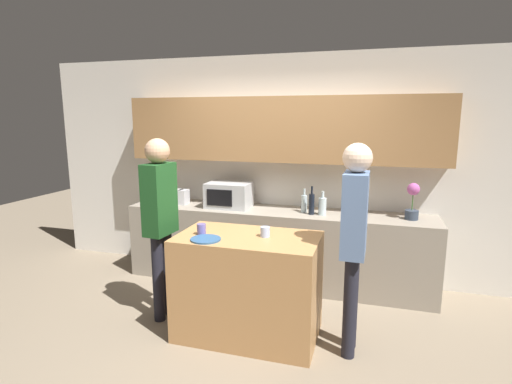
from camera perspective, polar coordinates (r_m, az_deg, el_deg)
ground_plane at (r=3.79m, az=-2.52°, el=-20.65°), size 14.00×14.00×0.00m
back_wall at (r=4.85m, az=3.79°, el=5.55°), size 6.40×0.40×2.70m
back_counter at (r=4.82m, az=2.90°, el=-7.78°), size 3.60×0.62×0.89m
kitchen_island at (r=3.70m, az=-1.14°, el=-13.27°), size 1.25×0.72×0.94m
microwave at (r=4.83m, az=-3.87°, el=-0.43°), size 0.52×0.39×0.30m
toaster at (r=5.13m, az=-11.13°, el=-0.64°), size 0.26×0.16×0.18m
potted_plant at (r=4.55m, az=21.46°, el=-1.25°), size 0.14×0.14×0.39m
bottle_0 at (r=4.62m, az=6.90°, el=-1.59°), size 0.07×0.07×0.27m
bottle_1 at (r=4.51m, az=7.95°, el=-1.66°), size 0.06×0.06×0.32m
bottle_2 at (r=4.51m, az=9.47°, el=-1.97°), size 0.09×0.09×0.27m
plate_on_island at (r=3.45m, az=-7.20°, el=-6.71°), size 0.26×0.26×0.01m
cup_0 at (r=3.50m, az=1.31°, el=-5.70°), size 0.08×0.08×0.09m
cup_1 at (r=3.60m, az=-7.80°, el=-5.29°), size 0.08×0.08×0.10m
person_left at (r=3.33m, az=13.83°, el=-5.38°), size 0.23×0.34×1.77m
person_center at (r=3.93m, az=-13.54°, el=-2.88°), size 0.23×0.35×1.78m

